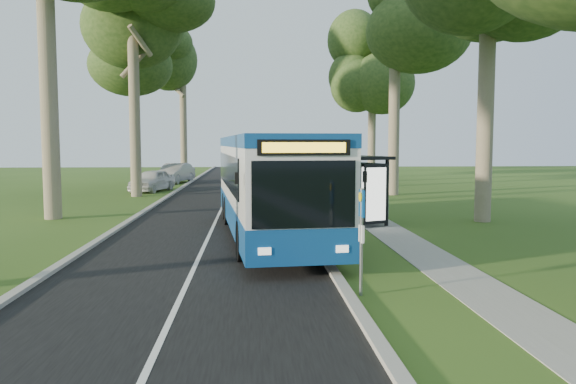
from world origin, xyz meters
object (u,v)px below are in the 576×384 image
object	(u,v)px
bus	(269,185)
bus_stop_sign	(361,228)
bus_shelter	(360,176)
car_silver	(175,173)
car_white	(152,180)
litter_bin	(346,214)

from	to	relation	value
bus	bus_stop_sign	bearing A→B (deg)	-82.87
bus_shelter	car_silver	size ratio (longest dim) A/B	0.74
bus	car_white	xyz separation A→B (m)	(-7.24, 18.67, -1.05)
bus_stop_sign	litter_bin	size ratio (longest dim) A/B	2.20
bus	car_silver	bearing A→B (deg)	98.84
bus	bus_shelter	bearing A→B (deg)	30.08
bus_stop_sign	car_white	size ratio (longest dim) A/B	0.53
bus_shelter	car_white	xyz separation A→B (m)	(-10.94, 16.02, -1.18)
litter_bin	car_white	bearing A→B (deg)	121.22
car_white	bus_stop_sign	bearing A→B (deg)	-54.92
bus_shelter	car_silver	bearing A→B (deg)	91.68
bus_stop_sign	bus_shelter	distance (m)	10.54
bus_shelter	car_white	distance (m)	19.43
bus_stop_sign	car_white	bearing A→B (deg)	103.34
litter_bin	car_white	world-z (taller)	car_white
bus	bus_stop_sign	xyz separation A→B (m)	(1.73, -7.69, -0.35)
bus	bus_stop_sign	world-z (taller)	bus
car_silver	litter_bin	bearing A→B (deg)	-53.88
bus_shelter	car_white	size ratio (longest dim) A/B	0.83
bus	litter_bin	size ratio (longest dim) A/B	12.73
bus_shelter	car_white	bearing A→B (deg)	102.26
bus_shelter	litter_bin	world-z (taller)	bus_shelter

